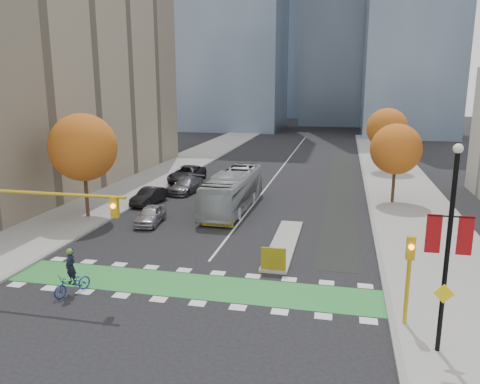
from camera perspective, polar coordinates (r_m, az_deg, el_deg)
The scene contains 23 objects.
ground at distance 23.94m, azimuth -7.25°, elevation -12.67°, with size 300.00×300.00×0.00m, color black.
sidewalk_west at distance 46.55m, azimuth -14.68°, elevation -0.19°, with size 7.00×120.00×0.15m, color gray.
sidewalk_east at distance 41.97m, azimuth 20.32°, elevation -2.00°, with size 7.00×120.00×0.15m, color gray.
curb_west at distance 45.08m, azimuth -10.71°, elevation -0.41°, with size 0.30×120.00×0.16m, color gray.
curb_east at distance 41.61m, azimuth 15.54°, elevation -1.78°, with size 0.30×120.00×0.16m, color gray.
bike_crossing at distance 25.22m, azimuth -6.08°, elevation -11.25°, with size 20.00×3.00×0.01m, color #2A8234.
centre_line at distance 61.59m, azimuth 5.33°, elevation 3.25°, with size 0.15×70.00×0.01m, color silver.
bike_lane_paint at distance 51.30m, azimuth 12.23°, elevation 1.06°, with size 2.50×50.00×0.01m, color black.
median_island at distance 31.19m, azimuth 5.38°, elevation -6.26°, with size 1.60×10.00×0.16m, color gray.
hazard_board at distance 26.47m, azimuth 4.09°, elevation -8.14°, with size 1.40×0.12×1.30m, color yellow.
building_west at distance 52.76m, azimuth -25.00°, elevation 14.15°, with size 16.00×44.00×25.00m, color gray.
tree_west at distance 37.99m, azimuth -18.59°, elevation 5.17°, with size 5.20×5.20×8.22m.
tree_east_near at distance 42.84m, azimuth 18.48°, elevation 4.98°, with size 4.40×4.40×7.08m.
tree_east_far at distance 58.69m, azimuth 17.48°, elevation 7.40°, with size 4.80×4.80×7.65m.
traffic_signal_west at distance 25.84m, azimuth -24.73°, elevation -2.32°, with size 8.53×0.56×5.20m.
traffic_signal_east at distance 21.36m, azimuth 19.92°, elevation -8.63°, with size 0.35×0.43×4.10m.
banner_lamppost at distance 19.07m, azimuth 24.07°, elevation -5.60°, with size 1.65×0.36×8.28m.
cyclist at distance 25.28m, azimuth -19.81°, elevation -9.94°, with size 1.50×2.21×2.42m.
bus at distance 39.38m, azimuth -0.84°, elevation 0.20°, with size 2.73×11.65×3.25m, color #A0A6A7.
parked_car_a at distance 36.09m, azimuth -10.85°, elevation -2.75°, with size 1.63×4.05×1.38m, color #A4A3A9.
parked_car_b at distance 42.02m, azimuth -11.00°, elevation -0.50°, with size 1.52×4.35×1.43m, color black.
parked_car_c at distance 45.95m, azimuth -6.57°, elevation 0.82°, with size 2.04×5.02×1.46m, color #54545A.
parked_car_d at distance 51.08m, azimuth -6.49°, elevation 2.19°, with size 2.84×6.16×1.71m, color black.
Camera 1 is at (7.51, -20.26, 10.30)m, focal length 35.00 mm.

